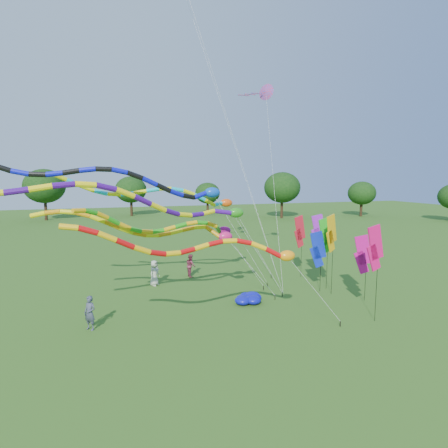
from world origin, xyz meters
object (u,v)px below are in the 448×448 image
object	(u,v)px
person_a	(154,273)
person_b	(90,313)
tube_kite_red	(214,248)
tube_kite_orange	(162,229)
blue_nylon_heap	(247,298)
person_c	(191,265)

from	to	relation	value
person_a	person_b	xyz separation A→B (m)	(-4.16, -6.83, -0.03)
tube_kite_red	person_a	world-z (taller)	tube_kite_red
tube_kite_red	tube_kite_orange	xyz separation A→B (m)	(-1.54, 5.18, 0.24)
blue_nylon_heap	person_a	world-z (taller)	person_a
person_c	tube_kite_orange	bearing A→B (deg)	150.82
tube_kite_orange	person_c	distance (m)	8.48
tube_kite_orange	person_c	xyz separation A→B (m)	(3.21, 6.80, -3.92)
tube_kite_orange	blue_nylon_heap	size ratio (longest dim) A/B	7.10
tube_kite_red	person_b	size ratio (longest dim) A/B	7.33
tube_kite_orange	blue_nylon_heap	xyz separation A→B (m)	(5.19, -0.06, -4.57)
blue_nylon_heap	person_b	xyz separation A→B (m)	(-9.13, -1.49, 0.64)
tube_kite_orange	person_a	xyz separation A→B (m)	(0.21, 5.28, -3.89)
blue_nylon_heap	tube_kite_orange	bearing A→B (deg)	179.38
person_b	tube_kite_orange	bearing A→B (deg)	61.00
person_a	person_c	size ratio (longest dim) A/B	1.03
blue_nylon_heap	person_c	bearing A→B (deg)	106.06
tube_kite_red	blue_nylon_heap	distance (m)	7.64
tube_kite_red	blue_nylon_heap	size ratio (longest dim) A/B	6.81
blue_nylon_heap	person_a	xyz separation A→B (m)	(-4.97, 5.34, 0.67)
person_a	person_b	distance (m)	8.00
person_b	person_a	bearing A→B (deg)	98.27
person_a	tube_kite_red	bearing A→B (deg)	-130.51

